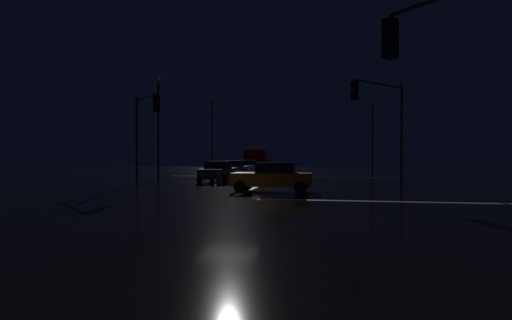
# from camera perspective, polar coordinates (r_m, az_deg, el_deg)

# --- Properties ---
(ground) EXTENTS (120.00, 120.00, 0.10)m
(ground) POSITION_cam_1_polar(r_m,az_deg,el_deg) (17.42, -4.06, -5.83)
(ground) COLOR black
(stop_line_north) EXTENTS (0.35, 14.79, 0.01)m
(stop_line_north) POSITION_cam_1_polar(r_m,az_deg,el_deg) (25.83, 0.62, -3.71)
(stop_line_north) COLOR white
(stop_line_north) RESTS_ON ground
(centre_line_ns) EXTENTS (22.00, 0.15, 0.01)m
(centre_line_ns) POSITION_cam_1_polar(r_m,az_deg,el_deg) (37.30, 3.55, -2.47)
(centre_line_ns) COLOR yellow
(centre_line_ns) RESTS_ON ground
(crosswalk_bar_east) EXTENTS (14.79, 0.40, 0.01)m
(crosswalk_bar_east) POSITION_cam_1_polar(r_m,az_deg,el_deg) (17.48, 25.02, -5.67)
(crosswalk_bar_east) COLOR white
(crosswalk_bar_east) RESTS_ON ground
(sedan_gray) EXTENTS (2.02, 4.33, 1.57)m
(sedan_gray) POSITION_cam_1_polar(r_m,az_deg,el_deg) (29.10, -5.65, -1.68)
(sedan_gray) COLOR slate
(sedan_gray) RESTS_ON ground
(sedan_silver) EXTENTS (2.02, 4.33, 1.57)m
(sedan_silver) POSITION_cam_1_polar(r_m,az_deg,el_deg) (34.80, -3.41, -1.35)
(sedan_silver) COLOR #B7B7BC
(sedan_silver) RESTS_ON ground
(sedan_white) EXTENTS (2.02, 4.33, 1.57)m
(sedan_white) POSITION_cam_1_polar(r_m,az_deg,el_deg) (41.24, -0.84, -1.09)
(sedan_white) COLOR silver
(sedan_white) RESTS_ON ground
(box_truck) EXTENTS (2.68, 8.28, 3.08)m
(box_truck) POSITION_cam_1_polar(r_m,az_deg,el_deg) (48.96, 0.54, 0.19)
(box_truck) COLOR red
(box_truck) RESTS_ON ground
(sedan_orange_crossing) EXTENTS (4.33, 2.02, 1.57)m
(sedan_orange_crossing) POSITION_cam_1_polar(r_m,az_deg,el_deg) (20.70, 2.49, -2.49)
(sedan_orange_crossing) COLOR #C66014
(sedan_orange_crossing) RESTS_ON ground
(traffic_signal_se) EXTENTS (3.39, 3.39, 5.93)m
(traffic_signal_se) POSITION_cam_1_polar(r_m,az_deg,el_deg) (10.02, 30.76, 13.53)
(traffic_signal_se) COLOR #4C4C51
(traffic_signal_se) RESTS_ON ground
(traffic_signal_nw) EXTENTS (3.06, 3.06, 6.17)m
(traffic_signal_nw) POSITION_cam_1_polar(r_m,az_deg,el_deg) (27.54, -16.04, 5.38)
(traffic_signal_nw) COLOR #4C4C51
(traffic_signal_nw) RESTS_ON ground
(traffic_signal_ne) EXTENTS (3.46, 3.46, 6.56)m
(traffic_signal_ne) POSITION_cam_1_polar(r_m,az_deg,el_deg) (24.89, 18.15, 6.57)
(traffic_signal_ne) COLOR #4C4C51
(traffic_signal_ne) RESTS_ON ground
(streetlamp_right_far) EXTENTS (0.44, 0.44, 8.44)m
(streetlamp_right_far) POSITION_cam_1_polar(r_m,az_deg,el_deg) (47.43, 16.73, 4.04)
(streetlamp_right_far) COLOR #424247
(streetlamp_right_far) RESTS_ON ground
(streetlamp_left_far) EXTENTS (0.44, 0.44, 9.46)m
(streetlamp_left_far) POSITION_cam_1_polar(r_m,az_deg,el_deg) (49.17, -6.46, 4.53)
(streetlamp_left_far) COLOR #424247
(streetlamp_left_far) RESTS_ON ground
(streetlamp_left_near) EXTENTS (0.44, 0.44, 8.58)m
(streetlamp_left_near) POSITION_cam_1_polar(r_m,az_deg,el_deg) (34.15, -14.16, 5.62)
(streetlamp_left_near) COLOR #424247
(streetlamp_left_near) RESTS_ON ground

